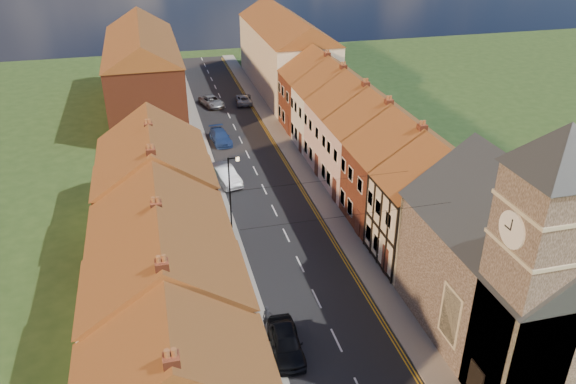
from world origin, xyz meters
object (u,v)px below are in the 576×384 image
(church, at_px, (523,260))
(car_far, at_px, (220,137))
(pedestrian_left, at_px, (267,317))
(car_distant_b, at_px, (244,99))
(car_mid, at_px, (224,175))
(lamppost, at_px, (231,189))
(car_distant, at_px, (212,101))
(car_near, at_px, (286,342))

(church, height_order, car_far, church)
(church, xyz_separation_m, pedestrian_left, (-13.06, 4.67, -5.00))
(pedestrian_left, xyz_separation_m, car_distant_b, (6.28, 42.01, -0.30))
(car_mid, bearing_deg, car_distant_b, 60.14)
(lamppost, height_order, car_distant, lamppost)
(car_far, height_order, pedestrian_left, pedestrian_left)
(lamppost, distance_m, pedestrian_left, 12.30)
(lamppost, relative_size, car_distant, 1.33)
(car_distant, relative_size, car_distant_b, 1.08)
(car_near, xyz_separation_m, car_distant_b, (5.68, 44.18, -0.15))
(car_distant_b, bearing_deg, car_mid, 81.13)
(church, xyz_separation_m, car_mid, (-12.56, 24.94, -5.09))
(car_distant, distance_m, pedestrian_left, 42.07)
(lamppost, distance_m, car_distant, 30.23)
(church, relative_size, car_distant_b, 3.65)
(car_near, xyz_separation_m, car_far, (0.92, 32.02, -0.08))
(lamppost, relative_size, car_mid, 1.26)
(church, relative_size, car_far, 3.37)
(church, height_order, car_near, church)
(church, relative_size, pedestrian_left, 10.04)
(car_distant_b, bearing_deg, car_distant, 6.03)
(car_near, distance_m, car_mid, 22.45)
(car_distant, xyz_separation_m, car_distant_b, (4.08, 0.00, -0.05))
(lamppost, distance_m, car_mid, 8.73)
(pedestrian_left, bearing_deg, car_far, 97.47)
(car_near, height_order, pedestrian_left, pedestrian_left)
(lamppost, height_order, car_distant_b, lamppost)
(church, height_order, car_distant_b, church)
(lamppost, height_order, pedestrian_left, lamppost)
(car_near, distance_m, pedestrian_left, 2.26)
(church, height_order, lamppost, church)
(lamppost, relative_size, pedestrian_left, 3.96)
(lamppost, relative_size, car_distant_b, 1.44)
(pedestrian_left, distance_m, car_distant_b, 42.48)
(car_distant_b, bearing_deg, pedestrian_left, 87.52)
(church, relative_size, car_mid, 3.19)
(car_near, height_order, car_distant, car_near)
(car_far, distance_m, car_distant_b, 13.06)
(car_near, relative_size, car_mid, 0.90)
(lamppost, xyz_separation_m, car_distant, (2.31, 30.00, -2.91))
(lamppost, bearing_deg, car_near, -87.11)
(pedestrian_left, bearing_deg, car_near, -64.09)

